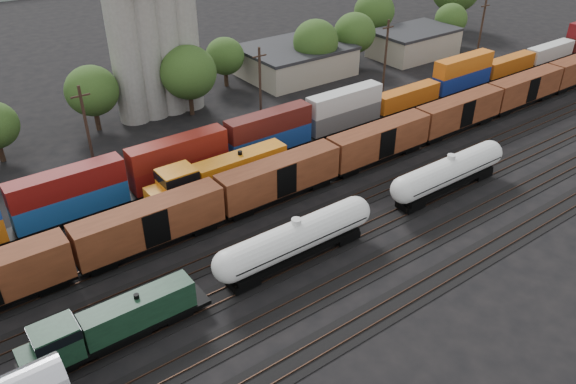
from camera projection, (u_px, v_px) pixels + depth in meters
ground at (284, 230)px, 58.99m from camera, size 600.00×600.00×0.00m
tracks at (284, 230)px, 58.97m from camera, size 180.00×33.20×0.20m
green_locomotive at (107, 326)px, 43.86m from camera, size 15.35×2.71×4.06m
tank_car_a at (296, 239)px, 53.02m from camera, size 17.93×3.21×4.70m
tank_car_b at (449, 172)px, 64.11m from camera, size 17.69×3.17×4.64m
orange_locomotive at (216, 176)px, 63.38m from camera, size 19.10×3.18×4.77m
boxcar_string at (279, 177)px, 62.34m from camera, size 169.00×2.90×4.20m
container_wall at (242, 144)px, 70.09m from camera, size 171.38×2.60×5.80m
grain_silo at (153, 40)px, 79.59m from camera, size 13.40×5.00×29.00m
industrial_sheds at (183, 94)px, 85.28m from camera, size 119.38×17.26×5.10m
tree_band at (112, 68)px, 81.20m from camera, size 165.30×20.47×14.45m
utility_poles at (181, 109)px, 70.91m from camera, size 122.20×0.36×12.00m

